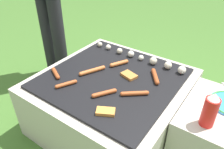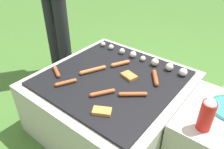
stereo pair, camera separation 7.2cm
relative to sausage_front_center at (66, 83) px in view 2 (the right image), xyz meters
name	(u,v)px [view 2 (the right image)]	position (x,y,z in m)	size (l,w,h in m)	color
ground_plane	(112,122)	(0.19, 0.26, -0.46)	(14.00, 14.00, 0.00)	#3D6628
grill	(112,101)	(0.19, 0.26, -0.24)	(0.99, 0.99, 0.44)	#B2AA9E
side_ledge	(216,144)	(0.93, 0.34, -0.23)	(0.47, 0.54, 0.44)	#B2AA9E
sausage_back_left	(133,94)	(0.42, 0.17, 0.00)	(0.15, 0.13, 0.03)	#A34C23
sausage_mid_right	(93,70)	(0.04, 0.23, 0.00)	(0.11, 0.19, 0.03)	#B7602D
sausage_mid_left	(57,71)	(-0.15, 0.05, 0.00)	(0.14, 0.08, 0.03)	#93421E
sausage_back_right	(155,78)	(0.44, 0.42, 0.00)	(0.12, 0.15, 0.03)	#93421E
sausage_front_left	(102,93)	(0.26, 0.07, 0.00)	(0.10, 0.15, 0.03)	#A34C23
sausage_front_center	(66,83)	(0.00, 0.00, 0.00)	(0.08, 0.14, 0.03)	#A34C23
sausage_back_center	(120,64)	(0.14, 0.42, 0.00)	(0.09, 0.14, 0.03)	#B7602D
bread_slice_left	(102,111)	(0.37, -0.06, 0.00)	(0.12, 0.10, 0.02)	#D18438
bread_slice_center	(129,76)	(0.28, 0.33, 0.00)	(0.12, 0.10, 0.02)	#B27033
mushroom_row	(146,59)	(0.26, 0.58, 0.01)	(0.79, 0.06, 0.06)	beige
condiment_bottle	(207,114)	(0.85, 0.18, 0.08)	(0.07, 0.07, 0.21)	red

